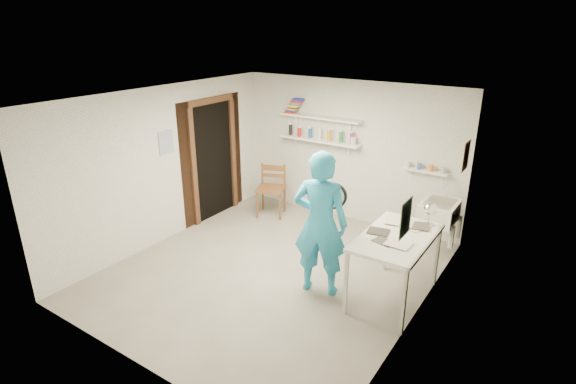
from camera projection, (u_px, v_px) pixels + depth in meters
The scene contains 27 objects.
floor at pixel (272, 271), 6.29m from camera, with size 4.00×4.50×0.02m, color slate.
ceiling at pixel (270, 97), 5.44m from camera, with size 4.00×4.50×0.02m, color silver.
wall_back at pixel (348, 151), 7.63m from camera, with size 4.00×0.02×2.40m, color silver.
wall_front at pixel (127, 263), 4.10m from camera, with size 4.00×0.02×2.40m, color silver.
wall_left at pixel (165, 165), 6.90m from camera, with size 0.02×4.50×2.40m, color silver.
wall_right at pixel (423, 227), 4.83m from camera, with size 0.02×4.50×2.40m, color silver.
doorway_recess at pixel (213, 161), 7.78m from camera, with size 0.02×0.90×2.00m, color black.
corridor_box at pixel (184, 152), 8.13m from camera, with size 1.40×1.50×2.10m, color brown.
door_lintel at pixel (210, 100), 7.40m from camera, with size 0.06×1.05×0.10m, color brown.
door_jamb_near at pixel (193, 169), 7.38m from camera, with size 0.06×0.10×2.00m, color brown.
door_jamb_far at pixel (233, 155), 8.16m from camera, with size 0.06×0.10×2.00m, color brown.
shelf_lower at pixel (319, 140), 7.73m from camera, with size 1.50×0.22×0.03m, color white.
shelf_upper at pixel (320, 117), 7.59m from camera, with size 1.50×0.22×0.03m, color white.
ledge_shelf at pixel (425, 171), 6.89m from camera, with size 0.70×0.14×0.03m, color white.
poster_left at pixel (166, 142), 6.81m from camera, with size 0.01×0.28×0.36m, color #334C7F.
poster_right_a at pixel (466, 156), 6.11m from camera, with size 0.01×0.34×0.42m, color #995933.
poster_right_b at pixel (406, 218), 4.30m from camera, with size 0.01×0.30×0.38m, color #3F724C.
belfast_sink at pixel (439, 212), 6.46m from camera, with size 0.48×0.60×0.30m, color white.
man at pixel (320, 224), 5.52m from camera, with size 0.68×0.45×1.87m, color #299FCE.
wall_clock at pixel (334, 196), 5.54m from camera, with size 0.34×0.34×0.04m, color beige.
wooden_chair at pixel (271, 189), 7.93m from camera, with size 0.47×0.45×1.01m, color brown.
work_table at pixel (394, 268), 5.51m from camera, with size 0.78×1.30×0.87m, color white.
desk_lamp at pixel (430, 209), 5.57m from camera, with size 0.16×0.16×0.16m, color silver.
spray_cans at pixel (319, 135), 7.69m from camera, with size 1.26×0.06×0.17m.
book_stack at pixel (294, 106), 7.81m from camera, with size 0.34×0.14×0.25m.
ledge_pots at pixel (425, 167), 6.86m from camera, with size 0.48×0.07×0.09m.
papers at pixel (397, 235), 5.35m from camera, with size 0.30×0.22×0.03m.
Camera 1 is at (3.22, -4.45, 3.26)m, focal length 28.00 mm.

